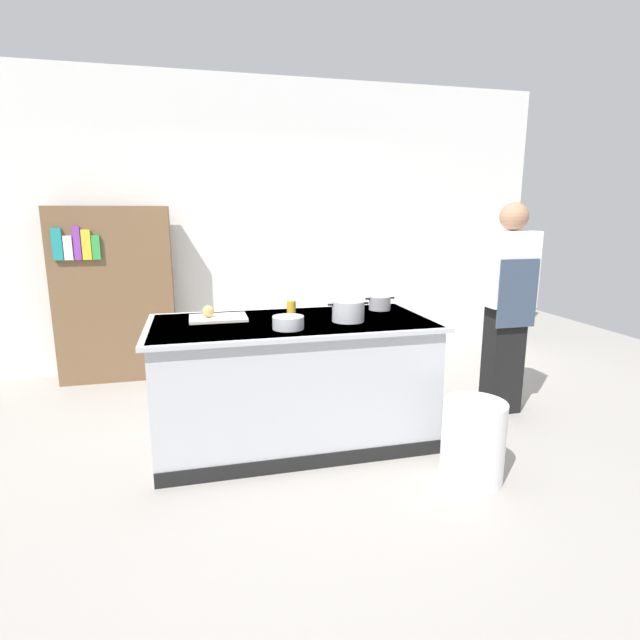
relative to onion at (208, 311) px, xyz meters
name	(u,v)px	position (x,y,z in m)	size (l,w,h in m)	color
ground_plane	(294,440)	(0.57, -0.17, -0.96)	(10.00, 10.00, 0.00)	#9E9991
back_wall	(255,226)	(0.57, 1.93, 0.54)	(6.40, 0.12, 3.00)	white
counter_island	(293,380)	(0.57, -0.17, -0.50)	(1.98, 0.98, 0.90)	#B7BABF
cutting_board	(218,318)	(0.07, 0.00, -0.05)	(0.40, 0.28, 0.02)	silver
onion	(208,311)	(0.00, 0.00, 0.00)	(0.08, 0.08, 0.08)	tan
stock_pot	(348,311)	(0.94, -0.28, 0.01)	(0.29, 0.22, 0.14)	#B7BABF
sauce_pan	(380,303)	(1.31, 0.06, -0.01)	(0.23, 0.17, 0.11)	#99999E
mixing_bowl	(288,323)	(0.50, -0.41, -0.02)	(0.21, 0.21, 0.08)	#B7BABF
juice_cup	(291,307)	(0.61, 0.08, -0.01)	(0.07, 0.07, 0.10)	yellow
trash_bin	(473,441)	(1.54, -0.98, -0.71)	(0.39, 0.39, 0.51)	white
person_chef	(507,304)	(2.36, -0.04, -0.05)	(0.38, 0.25, 1.72)	black
bookshelf	(115,295)	(-0.85, 1.63, -0.11)	(1.10, 0.31, 1.70)	brown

